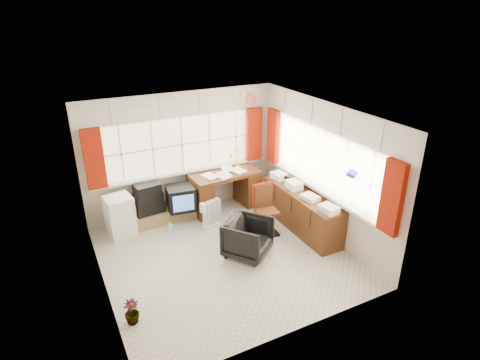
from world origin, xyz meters
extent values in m
plane|color=beige|center=(0.00, 0.00, 0.00)|extent=(4.00, 4.00, 0.00)
plane|color=beige|center=(0.00, 2.00, 1.25)|extent=(4.00, 0.00, 4.00)
plane|color=beige|center=(0.00, -2.00, 1.25)|extent=(4.00, 0.00, 4.00)
plane|color=beige|center=(-2.00, 0.00, 1.25)|extent=(0.00, 4.00, 4.00)
plane|color=beige|center=(2.00, 0.00, 1.25)|extent=(0.00, 4.00, 4.00)
plane|color=white|center=(0.00, 0.00, 2.50)|extent=(4.00, 4.00, 0.00)
plane|color=#FFEEC9|center=(0.00, 1.98, 1.45)|extent=(3.60, 0.00, 3.60)
cube|color=white|center=(0.00, 1.94, 0.87)|extent=(3.70, 0.12, 0.05)
cube|color=white|center=(-1.20, 1.97, 1.45)|extent=(0.03, 0.02, 1.10)
cube|color=white|center=(-0.60, 1.97, 1.45)|extent=(0.03, 0.02, 1.10)
cube|color=white|center=(0.00, 1.97, 1.45)|extent=(0.03, 0.02, 1.10)
cube|color=white|center=(0.60, 1.97, 1.45)|extent=(0.03, 0.02, 1.10)
cube|color=white|center=(1.20, 1.97, 1.45)|extent=(0.03, 0.02, 1.10)
plane|color=#FFEEC9|center=(1.98, 0.00, 1.45)|extent=(0.00, 3.60, 3.60)
cube|color=white|center=(1.94, 0.00, 0.87)|extent=(0.12, 3.70, 0.05)
cube|color=white|center=(1.97, -1.20, 1.45)|extent=(0.02, 0.03, 1.10)
cube|color=white|center=(1.97, -0.60, 1.45)|extent=(0.02, 0.03, 1.10)
cube|color=white|center=(1.97, 0.00, 1.45)|extent=(0.02, 0.03, 1.10)
cube|color=white|center=(1.97, 0.60, 1.45)|extent=(0.02, 0.03, 1.10)
cube|color=white|center=(1.97, 1.20, 1.45)|extent=(0.02, 0.03, 1.10)
cube|color=#9C2208|center=(-1.70, 1.90, 1.46)|extent=(0.35, 0.10, 1.15)
cube|color=#9C2208|center=(1.60, 1.90, 1.46)|extent=(0.35, 0.10, 1.15)
cube|color=#9C2208|center=(1.90, 1.60, 1.46)|extent=(0.10, 0.35, 1.15)
cube|color=#9C2208|center=(1.90, -1.70, 1.46)|extent=(0.10, 0.35, 1.15)
cube|color=white|center=(0.00, 1.96, 2.25)|extent=(3.95, 0.08, 0.48)
cube|color=white|center=(1.96, 0.00, 2.25)|extent=(0.08, 3.95, 0.48)
cube|color=#582F14|center=(0.76, 1.63, 0.80)|extent=(1.48, 0.79, 0.07)
cube|color=#582F14|center=(0.21, 1.60, 0.38)|extent=(0.37, 0.66, 0.76)
cube|color=#582F14|center=(1.31, 1.66, 0.38)|extent=(0.37, 0.66, 0.76)
cube|color=white|center=(0.76, 1.63, 0.84)|extent=(0.26, 0.35, 0.02)
cube|color=white|center=(0.76, 1.63, 0.84)|extent=(0.26, 0.35, 0.02)
cube|color=white|center=(0.76, 1.63, 0.85)|extent=(0.26, 0.35, 0.02)
cube|color=white|center=(0.76, 1.63, 0.85)|extent=(0.26, 0.35, 0.02)
cube|color=white|center=(0.76, 1.63, 0.86)|extent=(0.26, 0.35, 0.02)
cylinder|color=#F1B90A|center=(1.15, 1.78, 0.84)|extent=(0.11, 0.11, 0.02)
cylinder|color=#F1B90A|center=(1.15, 1.78, 1.05)|extent=(0.03, 0.03, 0.42)
cone|color=#F1B90A|center=(1.15, 1.78, 1.22)|extent=(0.17, 0.14, 0.17)
cube|color=black|center=(1.03, 0.34, 0.02)|extent=(0.43, 0.43, 0.04)
cylinder|color=silver|center=(1.03, 0.34, 0.23)|extent=(0.05, 0.05, 0.47)
cube|color=#582F14|center=(1.03, 0.34, 0.47)|extent=(0.42, 0.41, 0.05)
cube|color=#582F14|center=(1.04, 0.53, 0.72)|extent=(0.36, 0.07, 0.45)
cube|color=#9C2208|center=(1.04, 0.53, 0.73)|extent=(0.40, 0.08, 0.47)
imported|color=black|center=(0.39, -0.12, 0.33)|extent=(1.01, 1.02, 0.67)
cube|color=white|center=(0.21, 1.04, 0.04)|extent=(0.40, 0.25, 0.08)
cube|color=white|center=(0.04, 0.99, 0.32)|extent=(0.05, 0.12, 0.49)
cube|color=white|center=(0.10, 1.01, 0.32)|extent=(0.05, 0.12, 0.49)
cube|color=white|center=(0.15, 1.02, 0.32)|extent=(0.05, 0.12, 0.49)
cube|color=white|center=(0.21, 1.04, 0.32)|extent=(0.05, 0.12, 0.49)
cube|color=white|center=(0.26, 1.05, 0.32)|extent=(0.05, 0.12, 0.49)
cube|color=white|center=(0.32, 1.07, 0.32)|extent=(0.05, 0.12, 0.49)
cube|color=white|center=(0.37, 1.08, 0.32)|extent=(0.05, 0.12, 0.49)
cube|color=#582F14|center=(1.73, 0.20, 0.38)|extent=(0.50, 2.00, 0.75)
cube|color=white|center=(1.70, -0.60, 0.80)|extent=(0.24, 0.32, 0.10)
cube|color=white|center=(1.70, -0.07, 0.80)|extent=(0.24, 0.32, 0.10)
cube|color=white|center=(1.70, 0.47, 0.80)|extent=(0.24, 0.32, 0.10)
cube|color=white|center=(1.70, 1.00, 0.80)|extent=(0.24, 0.32, 0.10)
cube|color=black|center=(1.90, 0.78, 0.81)|extent=(0.40, 0.44, 0.12)
cube|color=tan|center=(-0.55, 1.72, 0.12)|extent=(1.40, 0.50, 0.25)
cube|color=black|center=(-0.23, 1.57, 0.49)|extent=(0.59, 0.55, 0.48)
cube|color=#466CC7|center=(-0.26, 1.32, 0.49)|extent=(0.41, 0.07, 0.33)
cube|color=black|center=(-0.84, 1.73, 0.35)|extent=(0.61, 0.43, 0.21)
cube|color=black|center=(-0.84, 1.73, 0.56)|extent=(0.56, 0.41, 0.20)
cube|color=black|center=(-0.84, 1.73, 0.75)|extent=(0.51, 0.38, 0.19)
cube|color=white|center=(-1.44, 1.53, 0.40)|extent=(0.52, 0.52, 0.80)
cube|color=silver|center=(-1.20, 1.32, 0.51)|extent=(0.02, 0.02, 0.42)
imported|color=silver|center=(0.25, 1.45, 0.14)|extent=(0.14, 0.14, 0.27)
imported|color=#8BD0C9|center=(-0.58, 1.24, 0.10)|extent=(0.13, 0.13, 0.20)
imported|color=black|center=(-1.80, -0.85, 0.18)|extent=(0.27, 0.27, 0.36)
camera|label=1|loc=(-2.42, -5.33, 4.03)|focal=30.00mm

